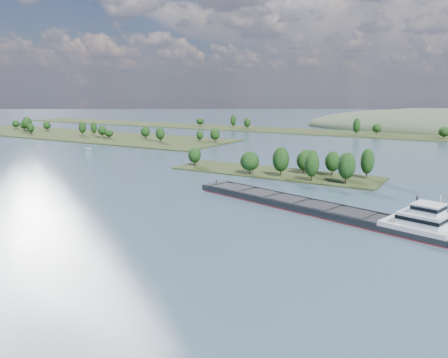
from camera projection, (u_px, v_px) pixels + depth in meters
The scene contains 6 objects.
ground at pixel (205, 199), 158.02m from camera, with size 1800.00×1800.00×0.00m, color #314556.
tree_island at pixel (287, 166), 202.75m from camera, with size 100.00×30.36×14.70m.
left_bank at pixel (77, 134), 390.90m from camera, with size 300.00×80.00×15.49m.
back_shoreline at pixel (386, 135), 388.90m from camera, with size 900.00×60.00×16.47m.
cargo_barge at pixel (325, 209), 139.06m from camera, with size 92.78×34.82×12.59m.
motorboat at pixel (88, 149), 290.81m from camera, with size 1.90×5.06×1.95m, color white.
Camera 1 is at (84.50, -8.36, 38.12)m, focal length 35.00 mm.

